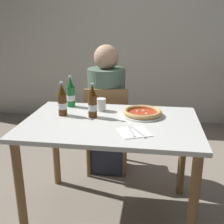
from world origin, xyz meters
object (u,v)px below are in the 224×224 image
chair_behind_table (107,125)px  beer_bottle_left (71,94)px  beer_bottle_center (62,101)px  beer_bottle_right (92,103)px  napkin_with_cutlery (134,132)px  paper_cup (101,105)px  dining_table_main (111,136)px  pizza_margherita_near (142,113)px  diner_seated (107,113)px

chair_behind_table → beer_bottle_left: 0.54m
beer_bottle_center → beer_bottle_right: 0.22m
napkin_with_cutlery → paper_cup: size_ratio=2.48×
beer_bottle_center → beer_bottle_right: (0.22, -0.01, 0.00)m
dining_table_main → beer_bottle_right: 0.27m
dining_table_main → napkin_with_cutlery: (0.17, -0.18, 0.12)m
beer_bottle_center → beer_bottle_right: bearing=-2.3°
beer_bottle_center → pizza_margherita_near: bearing=7.3°
beer_bottle_center → paper_cup: (0.26, 0.15, -0.06)m
beer_bottle_left → beer_bottle_center: same height
beer_bottle_left → diner_seated: bearing=58.2°
beer_bottle_left → paper_cup: size_ratio=2.60×
diner_seated → pizza_margherita_near: diner_seated is taller
pizza_margherita_near → napkin_with_cutlery: bearing=-95.9°
dining_table_main → diner_seated: diner_seated is taller
pizza_margherita_near → paper_cup: (-0.32, 0.07, 0.03)m
beer_bottle_right → dining_table_main: bearing=-25.3°
dining_table_main → paper_cup: (-0.11, 0.22, 0.16)m
napkin_with_cutlery → paper_cup: paper_cup is taller
diner_seated → pizza_margherita_near: (0.35, -0.51, 0.19)m
diner_seated → dining_table_main: bearing=-78.0°
chair_behind_table → diner_seated: 0.11m
chair_behind_table → beer_bottle_right: 0.66m
beer_bottle_left → beer_bottle_right: size_ratio=1.00×
beer_bottle_right → chair_behind_table: bearing=89.0°
diner_seated → beer_bottle_left: size_ratio=4.89×
pizza_margherita_near → napkin_with_cutlery: size_ratio=1.28×
chair_behind_table → napkin_with_cutlery: size_ratio=3.60×
dining_table_main → paper_cup: size_ratio=12.63×
pizza_margherita_near → paper_cup: size_ratio=3.19×
napkin_with_cutlery → paper_cup: (-0.28, 0.40, 0.04)m
pizza_margherita_near → paper_cup: 0.33m
paper_cup → pizza_margherita_near: bearing=-12.8°
beer_bottle_center → paper_cup: 0.30m
diner_seated → beer_bottle_left: bearing=-121.8°
dining_table_main → beer_bottle_center: bearing=168.2°
beer_bottle_right → paper_cup: size_ratio=2.60×
dining_table_main → beer_bottle_left: size_ratio=4.86×
beer_bottle_center → paper_cup: beer_bottle_center is taller
pizza_margherita_near → diner_seated: bearing=124.3°
dining_table_main → napkin_with_cutlery: 0.27m
paper_cup → napkin_with_cutlery: bearing=-54.6°
paper_cup → chair_behind_table: bearing=93.4°
beer_bottle_left → paper_cup: bearing=-16.1°
beer_bottle_center → napkin_with_cutlery: 0.60m
diner_seated → beer_bottle_center: bearing=-111.0°
diner_seated → napkin_with_cutlery: 0.91m
chair_behind_table → paper_cup: bearing=86.4°
beer_bottle_left → beer_bottle_center: bearing=-89.6°
beer_bottle_right → paper_cup: bearing=78.2°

